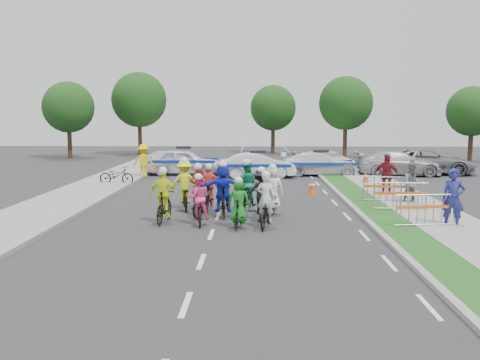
{
  "coord_description": "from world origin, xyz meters",
  "views": [
    {
      "loc": [
        1.31,
        -15.79,
        3.61
      ],
      "look_at": [
        0.75,
        4.6,
        1.1
      ],
      "focal_mm": 40.0,
      "sensor_mm": 36.0,
      "label": 1
    }
  ],
  "objects_px": {
    "civilian_suv": "(429,162)",
    "barrier_2": "(388,190)",
    "police_car_0": "(184,162)",
    "rider_5": "(223,193)",
    "spectator_1": "(413,184)",
    "marshal_hiviz": "(144,161)",
    "barrier_1": "(400,197)",
    "police_car_1": "(258,165)",
    "tree_1": "(346,103)",
    "spectator_2": "(386,175)",
    "civilian_sedan": "(398,163)",
    "tree_3": "(139,100)",
    "police_car_2": "(321,164)",
    "rider_8": "(246,191)",
    "rider_1": "(239,208)",
    "rider_9": "(209,192)",
    "rider_6": "(199,198)",
    "cone_1": "(365,178)",
    "rider_2": "(199,205)",
    "cone_0": "(312,187)",
    "rider_7": "(272,195)",
    "tree_4": "(273,108)",
    "tree_2": "(472,111)",
    "barrier_0": "(425,212)",
    "rider_10": "(185,189)",
    "tree_0": "(68,107)",
    "rider_4": "(261,199)",
    "rider_3": "(164,201)",
    "spectator_0": "(453,199)",
    "rider_0": "(266,209)"
  },
  "relations": [
    {
      "from": "rider_9",
      "to": "cone_1",
      "type": "xyz_separation_m",
      "value": [
        7.45,
        7.39,
        -0.34
      ]
    },
    {
      "from": "rider_9",
      "to": "barrier_0",
      "type": "xyz_separation_m",
      "value": [
        7.12,
        -3.37,
        -0.12
      ]
    },
    {
      "from": "police_car_0",
      "to": "barrier_2",
      "type": "relative_size",
      "value": 2.29
    },
    {
      "from": "barrier_0",
      "to": "rider_5",
      "type": "bearing_deg",
      "value": 163.28
    },
    {
      "from": "police_car_1",
      "to": "barrier_1",
      "type": "height_order",
      "value": "police_car_1"
    },
    {
      "from": "police_car_1",
      "to": "tree_4",
      "type": "bearing_deg",
      "value": -10.15
    },
    {
      "from": "spectator_1",
      "to": "rider_7",
      "type": "bearing_deg",
      "value": -162.14
    },
    {
      "from": "rider_9",
      "to": "police_car_1",
      "type": "xyz_separation_m",
      "value": [
        1.9,
        10.32,
        0.02
      ]
    },
    {
      "from": "civilian_suv",
      "to": "barrier_2",
      "type": "xyz_separation_m",
      "value": [
        -5.25,
        -11.16,
        -0.19
      ]
    },
    {
      "from": "spectator_2",
      "to": "civilian_sedan",
      "type": "bearing_deg",
      "value": 97.05
    },
    {
      "from": "rider_5",
      "to": "cone_1",
      "type": "bearing_deg",
      "value": -133.37
    },
    {
      "from": "rider_2",
      "to": "cone_1",
      "type": "xyz_separation_m",
      "value": [
        7.54,
        10.26,
        -0.3
      ]
    },
    {
      "from": "rider_6",
      "to": "rider_9",
      "type": "bearing_deg",
      "value": -98.43
    },
    {
      "from": "police_car_2",
      "to": "barrier_0",
      "type": "height_order",
      "value": "police_car_2"
    },
    {
      "from": "rider_3",
      "to": "barrier_2",
      "type": "bearing_deg",
      "value": -148.69
    },
    {
      "from": "rider_10",
      "to": "cone_0",
      "type": "bearing_deg",
      "value": -153.96
    },
    {
      "from": "police_car_1",
      "to": "tree_1",
      "type": "xyz_separation_m",
      "value": [
        7.53,
        15.36,
        3.83
      ]
    },
    {
      "from": "marshal_hiviz",
      "to": "barrier_1",
      "type": "relative_size",
      "value": 0.96
    },
    {
      "from": "rider_8",
      "to": "tree_0",
      "type": "distance_m",
      "value": 28.36
    },
    {
      "from": "rider_5",
      "to": "spectator_1",
      "type": "bearing_deg",
      "value": -166.91
    },
    {
      "from": "police_car_2",
      "to": "tree_4",
      "type": "distance_m",
      "value": 18.55
    },
    {
      "from": "police_car_0",
      "to": "police_car_1",
      "type": "xyz_separation_m",
      "value": [
        4.43,
        -1.46,
        -0.08
      ]
    },
    {
      "from": "barrier_2",
      "to": "cone_1",
      "type": "xyz_separation_m",
      "value": [
        0.32,
        5.95,
        -0.22
      ]
    },
    {
      "from": "rider_8",
      "to": "police_car_0",
      "type": "relative_size",
      "value": 0.44
    },
    {
      "from": "rider_2",
      "to": "barrier_2",
      "type": "relative_size",
      "value": 0.87
    },
    {
      "from": "rider_5",
      "to": "tree_1",
      "type": "distance_m",
      "value": 28.73
    },
    {
      "from": "police_car_0",
      "to": "civilian_sedan",
      "type": "bearing_deg",
      "value": -94.57
    },
    {
      "from": "rider_4",
      "to": "rider_6",
      "type": "distance_m",
      "value": 2.38
    },
    {
      "from": "rider_8",
      "to": "civilian_sedan",
      "type": "height_order",
      "value": "rider_8"
    },
    {
      "from": "rider_9",
      "to": "police_car_2",
      "type": "bearing_deg",
      "value": -111.35
    },
    {
      "from": "barrier_0",
      "to": "tree_1",
      "type": "bearing_deg",
      "value": 85.47
    },
    {
      "from": "cone_1",
      "to": "rider_2",
      "type": "bearing_deg",
      "value": -126.33
    },
    {
      "from": "tree_3",
      "to": "cone_1",
      "type": "bearing_deg",
      "value": -51.69
    },
    {
      "from": "barrier_0",
      "to": "civilian_suv",
      "type": "bearing_deg",
      "value": 71.82
    },
    {
      "from": "civilian_sedan",
      "to": "rider_8",
      "type": "bearing_deg",
      "value": 141.1
    },
    {
      "from": "police_car_0",
      "to": "civilian_suv",
      "type": "relative_size",
      "value": 0.85
    },
    {
      "from": "rider_2",
      "to": "rider_4",
      "type": "distance_m",
      "value": 2.27
    },
    {
      "from": "spectator_1",
      "to": "barrier_1",
      "type": "xyz_separation_m",
      "value": [
        -0.9,
        -1.53,
        -0.31
      ]
    },
    {
      "from": "rider_0",
      "to": "police_car_0",
      "type": "distance_m",
      "value": 15.7
    },
    {
      "from": "rider_7",
      "to": "tree_4",
      "type": "relative_size",
      "value": 0.29
    },
    {
      "from": "rider_1",
      "to": "rider_9",
      "type": "distance_m",
      "value": 3.55
    },
    {
      "from": "rider_10",
      "to": "tree_2",
      "type": "bearing_deg",
      "value": -141.61
    },
    {
      "from": "spectator_2",
      "to": "cone_0",
      "type": "height_order",
      "value": "spectator_2"
    },
    {
      "from": "spectator_2",
      "to": "tree_2",
      "type": "relative_size",
      "value": 0.33
    },
    {
      "from": "spectator_2",
      "to": "tree_3",
      "type": "height_order",
      "value": "tree_3"
    },
    {
      "from": "spectator_0",
      "to": "tree_3",
      "type": "height_order",
      "value": "tree_3"
    },
    {
      "from": "police_car_2",
      "to": "rider_8",
      "type": "bearing_deg",
      "value": 163.46
    },
    {
      "from": "tree_4",
      "to": "barrier_0",
      "type": "bearing_deg",
      "value": -83.61
    },
    {
      "from": "spectator_1",
      "to": "civilian_suv",
      "type": "bearing_deg",
      "value": 67.25
    },
    {
      "from": "spectator_2",
      "to": "cone_0",
      "type": "xyz_separation_m",
      "value": [
        -3.23,
        0.33,
        -0.61
      ]
    }
  ]
}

